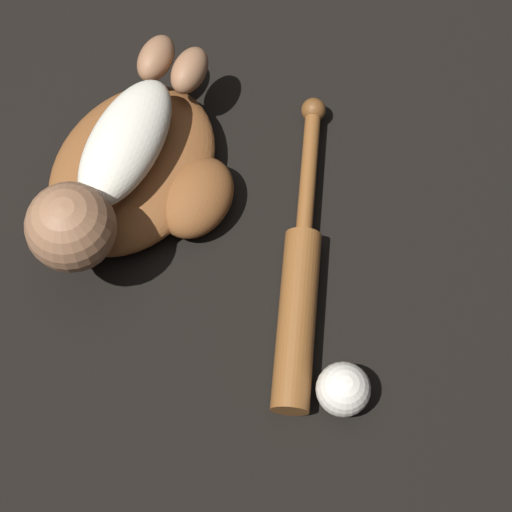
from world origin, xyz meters
name	(u,v)px	position (x,y,z in m)	size (l,w,h in m)	color
ground_plane	(92,183)	(0.00, 0.00, 0.00)	(6.00, 6.00, 0.00)	black
baseball_glove	(143,173)	(-0.04, 0.07, 0.04)	(0.31, 0.28, 0.07)	brown
baby_figure	(106,172)	(0.02, 0.06, 0.12)	(0.41, 0.15, 0.12)	silver
baseball_bat	(300,284)	(0.00, 0.35, 0.03)	(0.46, 0.24, 0.05)	brown
baseball	(343,389)	(0.10, 0.48, 0.04)	(0.07, 0.07, 0.07)	silver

